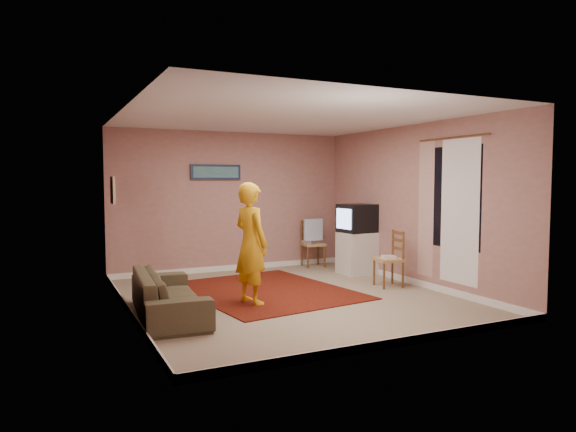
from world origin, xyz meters
name	(u,v)px	position (x,y,z in m)	size (l,w,h in m)	color
ground	(289,297)	(0.00, 0.00, 0.00)	(5.00, 5.00, 0.00)	gray
wall_back	(231,202)	(0.00, 2.50, 1.30)	(4.50, 0.02, 2.60)	#AC7671
wall_front	(397,221)	(0.00, -2.50, 1.30)	(4.50, 0.02, 2.60)	#AC7671
wall_left	(126,212)	(-2.25, 0.00, 1.30)	(0.02, 5.00, 2.60)	#AC7671
wall_right	(413,205)	(2.25, 0.00, 1.30)	(0.02, 5.00, 2.60)	#AC7671
ceiling	(289,117)	(0.00, 0.00, 2.60)	(4.50, 5.00, 0.02)	silver
baseboard_back	(232,268)	(0.00, 2.49, 0.05)	(4.50, 0.02, 0.10)	white
baseboard_front	(394,343)	(0.00, -2.49, 0.05)	(4.50, 0.02, 0.10)	white
baseboard_left	(129,311)	(-2.24, 0.00, 0.05)	(0.02, 5.00, 0.10)	white
baseboard_right	(411,281)	(2.24, 0.00, 0.05)	(0.02, 5.00, 0.10)	white
window	(453,197)	(2.24, -0.90, 1.45)	(0.01, 1.10, 1.50)	black
curtain_sheer	(459,212)	(2.23, -1.05, 1.25)	(0.01, 0.75, 2.10)	white
curtain_floral	(426,209)	(2.21, -0.35, 1.25)	(0.01, 0.35, 2.10)	beige
curtain_rod	(452,138)	(2.20, -0.90, 2.32)	(0.02, 0.02, 1.40)	brown
picture_back	(216,172)	(-0.30, 2.47, 1.85)	(0.95, 0.04, 0.28)	#151F3B
picture_left	(113,190)	(-2.22, 1.60, 1.55)	(0.04, 0.38, 0.42)	beige
area_rug	(266,291)	(-0.13, 0.54, 0.01)	(2.23, 2.79, 0.01)	#330905
tv_cabinet	(357,253)	(1.95, 1.18, 0.38)	(0.60, 0.54, 0.76)	silver
crt_tv	(357,218)	(1.94, 1.18, 1.01)	(0.63, 0.57, 0.51)	black
chair_a	(313,239)	(1.59, 2.20, 0.56)	(0.45, 0.44, 0.49)	tan
dvd_player	(313,241)	(1.59, 2.20, 0.50)	(0.38, 0.27, 0.07)	#B8B9BE
blue_throw	(313,230)	(1.59, 2.20, 0.73)	(0.40, 0.05, 0.42)	#89AEE1
chair_b	(389,253)	(1.77, 0.00, 0.55)	(0.45, 0.46, 0.49)	tan
game_console	(389,257)	(1.77, 0.00, 0.48)	(0.21, 0.15, 0.04)	white
sofa	(169,294)	(-1.80, -0.29, 0.28)	(1.92, 0.75, 0.56)	#4A412C
person	(251,243)	(-0.63, -0.12, 0.84)	(0.61, 0.40, 1.67)	gold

